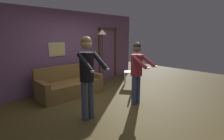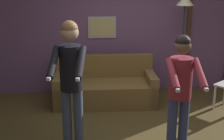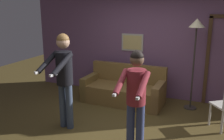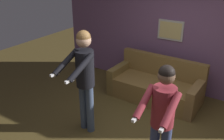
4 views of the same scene
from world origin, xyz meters
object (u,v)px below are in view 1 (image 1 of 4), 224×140
(torchiere_lamp, at_px, (102,39))
(dining_chair_distant, at_px, (132,70))
(person_standing_left, at_px, (87,70))
(couch, at_px, (70,86))
(person_standing_right, at_px, (137,68))

(torchiere_lamp, relative_size, dining_chair_distant, 2.15)
(person_standing_left, relative_size, dining_chair_distant, 1.92)
(couch, bearing_deg, torchiere_lamp, 7.19)
(torchiere_lamp, relative_size, person_standing_left, 1.12)
(couch, distance_m, torchiere_lamp, 2.08)
(couch, height_order, torchiere_lamp, torchiere_lamp)
(person_standing_right, distance_m, dining_chair_distant, 1.93)
(torchiere_lamp, bearing_deg, person_standing_left, -138.78)
(couch, relative_size, person_standing_right, 1.19)
(person_standing_right, bearing_deg, person_standing_left, 171.10)
(couch, relative_size, torchiere_lamp, 0.96)
(couch, distance_m, person_standing_right, 2.18)
(dining_chair_distant, bearing_deg, torchiere_lamp, 130.74)
(couch, distance_m, dining_chair_distant, 2.36)
(person_standing_left, relative_size, person_standing_right, 1.10)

